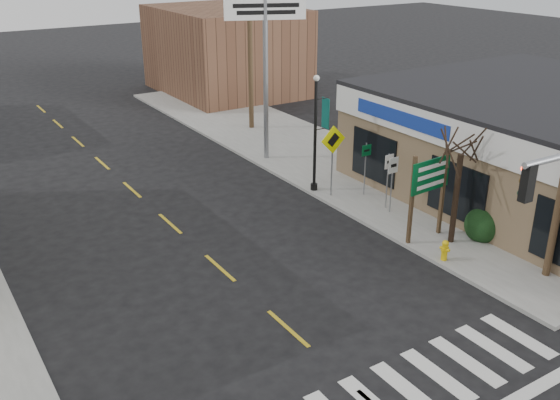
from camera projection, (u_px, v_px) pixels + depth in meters
sidewalk_right at (345, 170)px, 28.38m from camera, size 6.00×38.00×0.13m
center_line at (220, 268)px, 20.05m from camera, size 0.12×56.00×0.01m
bldg_distant_right at (226, 50)px, 42.01m from camera, size 8.00×10.00×5.60m
guide_sign at (429, 184)px, 20.99m from camera, size 1.79×0.14×3.14m
fire_hydrant at (445, 249)px, 20.14m from camera, size 0.22×0.22×0.70m
ped_crossing_sign at (333, 149)px, 24.61m from camera, size 1.14×0.08×2.93m
lamp_post at (317, 125)px, 24.90m from camera, size 0.62×0.49×4.78m
dance_center_sign at (265, 36)px, 27.56m from camera, size 3.60×0.23×7.65m
bare_tree at (463, 138)px, 20.08m from camera, size 2.37×2.37×4.75m
shrub_front at (483, 225)px, 21.61m from camera, size 1.29×1.29×0.97m
shrub_back at (425, 180)px, 25.77m from camera, size 1.12×1.12×0.84m
utility_pole_far at (250, 31)px, 32.47m from camera, size 1.76×0.26×10.14m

